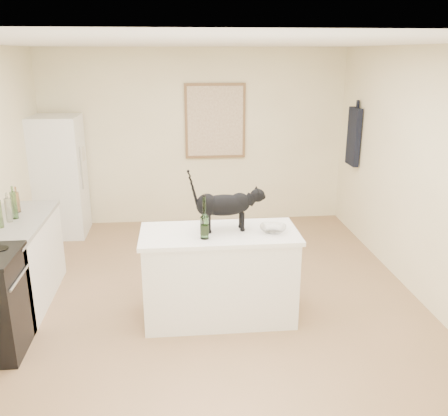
{
  "coord_description": "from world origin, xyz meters",
  "views": [
    {
      "loc": [
        -0.27,
        -4.48,
        2.52
      ],
      "look_at": [
        0.15,
        -0.15,
        1.12
      ],
      "focal_mm": 38.82,
      "sensor_mm": 36.0,
      "label": 1
    }
  ],
  "objects_px": {
    "wine_bottle": "(204,220)",
    "glass_bowl": "(273,229)",
    "black_cat": "(224,208)",
    "fridge": "(59,177)"
  },
  "relations": [
    {
      "from": "fridge",
      "to": "glass_bowl",
      "type": "relative_size",
      "value": 6.83
    },
    {
      "from": "wine_bottle",
      "to": "black_cat",
      "type": "bearing_deg",
      "value": 45.05
    },
    {
      "from": "fridge",
      "to": "glass_bowl",
      "type": "distance_m",
      "value": 3.65
    },
    {
      "from": "black_cat",
      "to": "wine_bottle",
      "type": "relative_size",
      "value": 1.76
    },
    {
      "from": "wine_bottle",
      "to": "glass_bowl",
      "type": "relative_size",
      "value": 1.47
    },
    {
      "from": "black_cat",
      "to": "wine_bottle",
      "type": "distance_m",
      "value": 0.28
    },
    {
      "from": "fridge",
      "to": "black_cat",
      "type": "bearing_deg",
      "value": -50.12
    },
    {
      "from": "wine_bottle",
      "to": "glass_bowl",
      "type": "distance_m",
      "value": 0.68
    },
    {
      "from": "glass_bowl",
      "to": "fridge",
      "type": "bearing_deg",
      "value": 134.41
    },
    {
      "from": "black_cat",
      "to": "fridge",
      "type": "bearing_deg",
      "value": 125.95
    }
  ]
}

